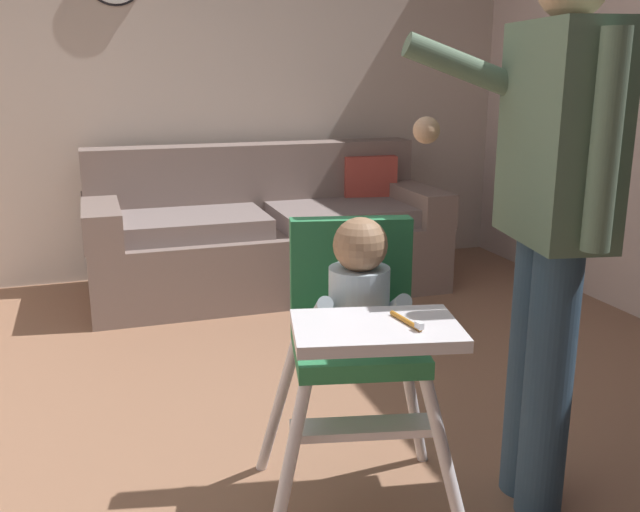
% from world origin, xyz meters
% --- Properties ---
extents(ground, '(6.24, 6.64, 0.10)m').
position_xyz_m(ground, '(0.00, 0.00, -0.05)').
color(ground, '#986B50').
extents(wall_far, '(5.44, 0.06, 2.78)m').
position_xyz_m(wall_far, '(0.00, 2.55, 1.39)').
color(wall_far, beige).
rests_on(wall_far, ground).
extents(couch, '(2.10, 0.86, 0.86)m').
position_xyz_m(couch, '(0.53, 2.03, 0.33)').
color(couch, gray).
rests_on(couch, ground).
extents(high_chair, '(0.72, 0.81, 0.93)m').
position_xyz_m(high_chair, '(0.22, -0.31, 0.64)').
color(high_chair, white).
rests_on(high_chair, ground).
extents(adult_standing, '(0.51, 0.56, 1.62)m').
position_xyz_m(adult_standing, '(0.76, -0.41, 0.92)').
color(adult_standing, '#2F4962').
rests_on(adult_standing, ground).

